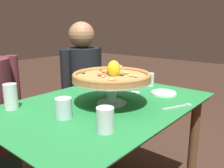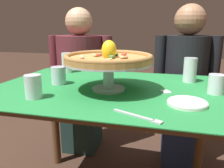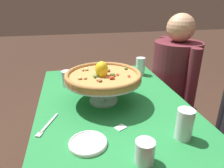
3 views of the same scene
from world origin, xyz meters
name	(u,v)px [view 2 (image 2 of 3)]	position (x,y,z in m)	size (l,w,h in m)	color
dining_table	(109,109)	(0.00, 0.00, 0.63)	(1.21, 0.84, 0.75)	brown
pizza_stand	(108,69)	(0.01, -0.05, 0.86)	(0.43, 0.43, 0.14)	#B7B7C1
pizza	(108,57)	(0.01, -0.05, 0.91)	(0.42, 0.42, 0.10)	#BC8447
water_glass_front_left	(33,88)	(-0.28, -0.25, 0.80)	(0.07, 0.07, 0.10)	silver
water_glass_back_right	(190,72)	(0.41, 0.23, 0.81)	(0.07, 0.07, 0.14)	white
water_glass_back_left	(67,64)	(-0.38, 0.31, 0.81)	(0.07, 0.07, 0.13)	white
water_glass_side_right	(216,85)	(0.51, 0.02, 0.79)	(0.07, 0.07, 0.09)	white
water_glass_side_left	(59,76)	(-0.29, 0.00, 0.79)	(0.08, 0.08, 0.10)	silver
side_plate	(187,103)	(0.37, -0.18, 0.76)	(0.16, 0.16, 0.02)	white
dinner_fork	(139,117)	(0.20, -0.35, 0.75)	(0.19, 0.09, 0.01)	#B7B7C1
sugar_packet	(166,92)	(0.29, -0.02, 0.75)	(0.05, 0.04, 0.01)	white
diner_left	(81,82)	(-0.42, 0.63, 0.60)	(0.54, 0.40, 1.20)	#1E3833
diner_right	(184,93)	(0.42, 0.62, 0.57)	(0.46, 0.33, 1.21)	navy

